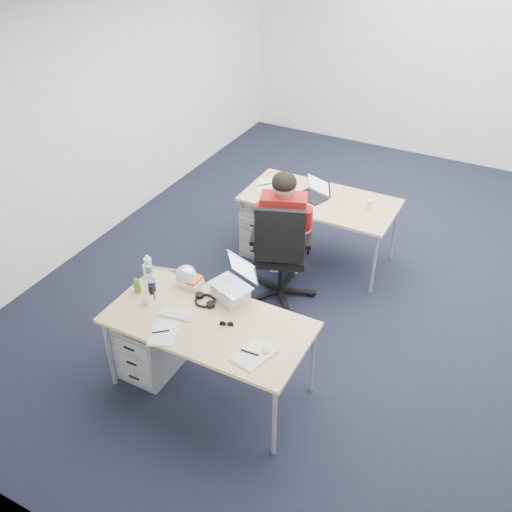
{
  "coord_description": "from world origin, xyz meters",
  "views": [
    {
      "loc": [
        1.26,
        -4.73,
        3.65
      ],
      "look_at": [
        -0.61,
        -1.16,
        0.85
      ],
      "focal_mm": 40.0,
      "sensor_mm": 36.0,
      "label": 1
    }
  ],
  "objects_px": {
    "seated_person": "(284,230)",
    "desk_lamp": "(161,283)",
    "office_chair": "(280,271)",
    "desk_far": "(320,203)",
    "can_koozie": "(152,285)",
    "bear_figurine": "(137,285)",
    "drawer_pedestal_near": "(151,344)",
    "desk_near": "(208,325)",
    "book_stack": "(190,281)",
    "computer_mouse": "(266,349)",
    "dark_laptop": "(312,188)",
    "sunglasses": "(227,324)",
    "wireless_keyboard": "(176,314)",
    "drawer_pedestal_far": "(265,228)",
    "cordless_phone": "(152,293)",
    "water_bottle": "(148,266)",
    "far_cup": "(370,204)",
    "silver_laptop": "(230,281)",
    "headphones": "(205,300)"
  },
  "relations": [
    {
      "from": "headphones",
      "to": "book_stack",
      "type": "xyz_separation_m",
      "value": [
        -0.22,
        0.13,
        0.03
      ]
    },
    {
      "from": "seated_person",
      "to": "desk_lamp",
      "type": "bearing_deg",
      "value": -121.5
    },
    {
      "from": "silver_laptop",
      "to": "desk_far",
      "type": "bearing_deg",
      "value": 109.0
    },
    {
      "from": "desk_near",
      "to": "dark_laptop",
      "type": "height_order",
      "value": "dark_laptop"
    },
    {
      "from": "cordless_phone",
      "to": "silver_laptop",
      "type": "bearing_deg",
      "value": 26.63
    },
    {
      "from": "sunglasses",
      "to": "wireless_keyboard",
      "type": "bearing_deg",
      "value": 169.32
    },
    {
      "from": "drawer_pedestal_far",
      "to": "far_cup",
      "type": "xyz_separation_m",
      "value": [
        1.1,
        0.19,
        0.5
      ]
    },
    {
      "from": "computer_mouse",
      "to": "book_stack",
      "type": "relative_size",
      "value": 0.53
    },
    {
      "from": "drawer_pedestal_far",
      "to": "sunglasses",
      "type": "height_order",
      "value": "sunglasses"
    },
    {
      "from": "computer_mouse",
      "to": "water_bottle",
      "type": "distance_m",
      "value": 1.34
    },
    {
      "from": "seated_person",
      "to": "computer_mouse",
      "type": "xyz_separation_m",
      "value": [
        0.63,
        -1.62,
        0.07
      ]
    },
    {
      "from": "can_koozie",
      "to": "bear_figurine",
      "type": "height_order",
      "value": "bear_figurine"
    },
    {
      "from": "office_chair",
      "to": "drawer_pedestal_far",
      "type": "height_order",
      "value": "office_chair"
    },
    {
      "from": "drawer_pedestal_far",
      "to": "cordless_phone",
      "type": "relative_size",
      "value": 4.26
    },
    {
      "from": "office_chair",
      "to": "desk_far",
      "type": "bearing_deg",
      "value": 65.76
    },
    {
      "from": "desk_far",
      "to": "sunglasses",
      "type": "bearing_deg",
      "value": -86.7
    },
    {
      "from": "drawer_pedestal_near",
      "to": "can_koozie",
      "type": "height_order",
      "value": "can_koozie"
    },
    {
      "from": "desk_far",
      "to": "silver_laptop",
      "type": "relative_size",
      "value": 4.65
    },
    {
      "from": "book_stack",
      "to": "desk_lamp",
      "type": "distance_m",
      "value": 0.4
    },
    {
      "from": "office_chair",
      "to": "computer_mouse",
      "type": "relative_size",
      "value": 11.12
    },
    {
      "from": "bear_figurine",
      "to": "headphones",
      "type": "bearing_deg",
      "value": 27.36
    },
    {
      "from": "sunglasses",
      "to": "cordless_phone",
      "type": "bearing_deg",
      "value": 159.68
    },
    {
      "from": "sunglasses",
      "to": "book_stack",
      "type": "bearing_deg",
      "value": 130.0
    },
    {
      "from": "can_koozie",
      "to": "seated_person",
      "type": "bearing_deg",
      "value": 69.64
    },
    {
      "from": "computer_mouse",
      "to": "drawer_pedestal_near",
      "type": "bearing_deg",
      "value": 157.21
    },
    {
      "from": "desk_near",
      "to": "far_cup",
      "type": "bearing_deg",
      "value": 76.16
    },
    {
      "from": "desk_lamp",
      "to": "computer_mouse",
      "type": "bearing_deg",
      "value": -24.66
    },
    {
      "from": "silver_laptop",
      "to": "sunglasses",
      "type": "xyz_separation_m",
      "value": [
        0.13,
        -0.3,
        -0.16
      ]
    },
    {
      "from": "drawer_pedestal_near",
      "to": "wireless_keyboard",
      "type": "distance_m",
      "value": 0.55
    },
    {
      "from": "bear_figurine",
      "to": "sunglasses",
      "type": "relative_size",
      "value": 1.23
    },
    {
      "from": "desk_near",
      "to": "dark_laptop",
      "type": "distance_m",
      "value": 2.19
    },
    {
      "from": "drawer_pedestal_near",
      "to": "can_koozie",
      "type": "xyz_separation_m",
      "value": [
        -0.05,
        0.16,
        0.51
      ]
    },
    {
      "from": "desk_lamp",
      "to": "far_cup",
      "type": "bearing_deg",
      "value": 45.73
    },
    {
      "from": "can_koozie",
      "to": "desk_lamp",
      "type": "relative_size",
      "value": 0.21
    },
    {
      "from": "office_chair",
      "to": "bear_figurine",
      "type": "xyz_separation_m",
      "value": [
        -0.68,
        -1.32,
        0.48
      ]
    },
    {
      "from": "wireless_keyboard",
      "to": "can_koozie",
      "type": "relative_size",
      "value": 2.48
    },
    {
      "from": "drawer_pedestal_near",
      "to": "book_stack",
      "type": "height_order",
      "value": "book_stack"
    },
    {
      "from": "office_chair",
      "to": "book_stack",
      "type": "distance_m",
      "value": 1.19
    },
    {
      "from": "desk_far",
      "to": "drawer_pedestal_near",
      "type": "relative_size",
      "value": 2.91
    },
    {
      "from": "cordless_phone",
      "to": "dark_laptop",
      "type": "relative_size",
      "value": 0.42
    },
    {
      "from": "bear_figurine",
      "to": "desk_near",
      "type": "bearing_deg",
      "value": 9.25
    },
    {
      "from": "desk_near",
      "to": "seated_person",
      "type": "xyz_separation_m",
      "value": [
        -0.08,
        1.54,
        -0.0
      ]
    },
    {
      "from": "drawer_pedestal_near",
      "to": "far_cup",
      "type": "distance_m",
      "value": 2.6
    },
    {
      "from": "drawer_pedestal_far",
      "to": "far_cup",
      "type": "distance_m",
      "value": 1.22
    },
    {
      "from": "sunglasses",
      "to": "desk_lamp",
      "type": "relative_size",
      "value": 0.22
    },
    {
      "from": "seated_person",
      "to": "desk_lamp",
      "type": "xyz_separation_m",
      "value": [
        -0.31,
        -1.57,
        0.3
      ]
    },
    {
      "from": "computer_mouse",
      "to": "desk_far",
      "type": "bearing_deg",
      "value": 81.6
    },
    {
      "from": "water_bottle",
      "to": "computer_mouse",
      "type": "bearing_deg",
      "value": -14.72
    },
    {
      "from": "computer_mouse",
      "to": "water_bottle",
      "type": "height_order",
      "value": "water_bottle"
    },
    {
      "from": "office_chair",
      "to": "bear_figurine",
      "type": "relative_size",
      "value": 8.26
    }
  ]
}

